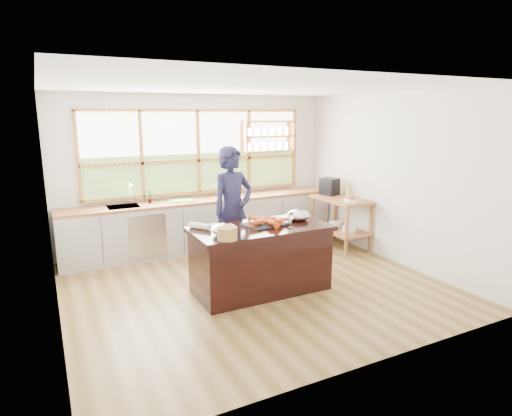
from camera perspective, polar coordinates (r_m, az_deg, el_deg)
ground_plane at (r=6.13m, az=-0.25°, el=-10.22°), size 5.00×5.00×0.00m
room_shell at (r=6.16m, az=-2.21°, el=6.74°), size 5.02×4.52×2.71m
back_counter at (r=7.68m, az=-6.87°, el=-2.04°), size 4.90×0.63×0.90m
right_shelf_unit at (r=7.80m, az=11.29°, el=-0.83°), size 0.62×1.10×0.90m
island at (r=5.81m, az=0.63°, el=-6.76°), size 1.85×0.90×0.90m
cook at (r=6.37m, az=-3.12°, el=-0.36°), size 0.78×0.61×1.91m
potted_plant at (r=7.36m, az=-14.04°, el=1.55°), size 0.14×0.11×0.24m
cutting_board at (r=7.46m, az=-9.92°, el=1.00°), size 0.46×0.39×0.01m
espresso_machine at (r=8.00m, az=9.78°, el=2.85°), size 0.34×0.35×0.31m
wine_bottle at (r=7.66m, az=12.21°, el=2.32°), size 0.08×0.08×0.31m
fruit_bowl at (r=7.46m, az=12.59°, el=1.16°), size 0.24×0.24×0.11m
slate_board at (r=5.77m, az=1.19°, el=-2.17°), size 0.61×0.49×0.02m
lobster_pile at (r=5.74m, az=1.52°, el=-1.74°), size 0.52×0.48×0.08m
mixing_bowl_left at (r=5.30m, az=-4.20°, el=-2.88°), size 0.32×0.32×0.15m
mixing_bowl_right at (r=6.03m, az=5.67°, el=-0.98°), size 0.33×0.33×0.16m
wine_glass at (r=5.57m, az=4.71°, el=-1.12°), size 0.08×0.08×0.22m
wicker_basket at (r=5.09m, az=-3.86°, el=-3.39°), size 0.24×0.24×0.15m
parchment_roll at (r=5.60m, az=-7.48°, el=-2.39°), size 0.24×0.29×0.08m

